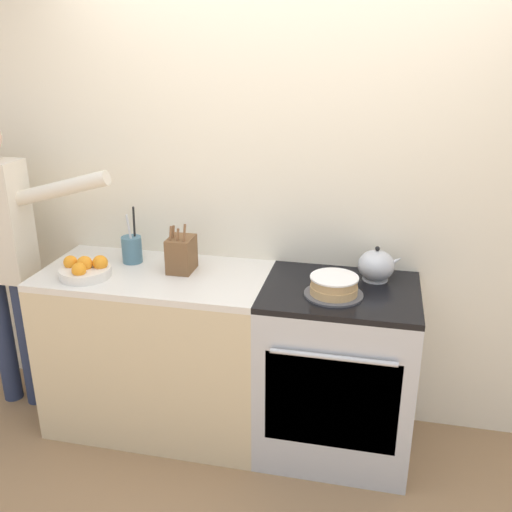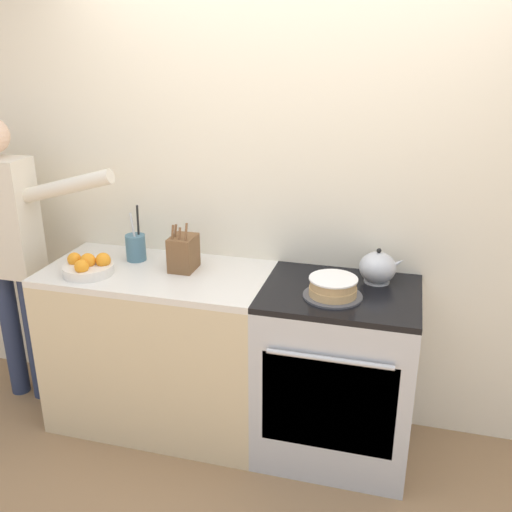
{
  "view_description": "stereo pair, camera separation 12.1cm",
  "coord_description": "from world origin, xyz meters",
  "px_view_note": "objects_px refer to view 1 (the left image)",
  "views": [
    {
      "loc": [
        0.45,
        -2.28,
        2.07
      ],
      "look_at": [
        -0.12,
        0.28,
        1.08
      ],
      "focal_mm": 40.0,
      "sensor_mm": 36.0,
      "label": 1
    },
    {
      "loc": [
        0.56,
        -2.25,
        2.07
      ],
      "look_at": [
        -0.12,
        0.28,
        1.08
      ],
      "focal_mm": 40.0,
      "sensor_mm": 36.0,
      "label": 2
    }
  ],
  "objects_px": {
    "utensil_crock": "(132,249)",
    "fruit_bowl": "(85,269)",
    "stove_range": "(336,371)",
    "tea_kettle": "(377,266)",
    "person_baker": "(1,243)",
    "knife_block": "(181,254)",
    "layer_cake": "(334,286)"
  },
  "relations": [
    {
      "from": "utensil_crock",
      "to": "fruit_bowl",
      "type": "height_order",
      "value": "utensil_crock"
    },
    {
      "from": "stove_range",
      "to": "fruit_bowl",
      "type": "bearing_deg",
      "value": -174.36
    },
    {
      "from": "tea_kettle",
      "to": "person_baker",
      "type": "xyz_separation_m",
      "value": [
        -2.04,
        -0.15,
        0.01
      ]
    },
    {
      "from": "knife_block",
      "to": "utensil_crock",
      "type": "bearing_deg",
      "value": 168.74
    },
    {
      "from": "utensil_crock",
      "to": "person_baker",
      "type": "relative_size",
      "value": 0.19
    },
    {
      "from": "utensil_crock",
      "to": "person_baker",
      "type": "bearing_deg",
      "value": -171.48
    },
    {
      "from": "stove_range",
      "to": "tea_kettle",
      "type": "relative_size",
      "value": 4.12
    },
    {
      "from": "utensil_crock",
      "to": "fruit_bowl",
      "type": "xyz_separation_m",
      "value": [
        -0.15,
        -0.25,
        -0.03
      ]
    },
    {
      "from": "stove_range",
      "to": "layer_cake",
      "type": "distance_m",
      "value": 0.52
    },
    {
      "from": "layer_cake",
      "to": "utensil_crock",
      "type": "relative_size",
      "value": 0.89
    },
    {
      "from": "stove_range",
      "to": "person_baker",
      "type": "xyz_separation_m",
      "value": [
        -1.88,
        0.01,
        0.55
      ]
    },
    {
      "from": "layer_cake",
      "to": "fruit_bowl",
      "type": "relative_size",
      "value": 1.08
    },
    {
      "from": "fruit_bowl",
      "to": "person_baker",
      "type": "relative_size",
      "value": 0.15
    },
    {
      "from": "layer_cake",
      "to": "tea_kettle",
      "type": "relative_size",
      "value": 1.26
    },
    {
      "from": "tea_kettle",
      "to": "utensil_crock",
      "type": "relative_size",
      "value": 0.71
    },
    {
      "from": "knife_block",
      "to": "stove_range",
      "type": "bearing_deg",
      "value": -4.13
    },
    {
      "from": "knife_block",
      "to": "utensil_crock",
      "type": "distance_m",
      "value": 0.31
    },
    {
      "from": "layer_cake",
      "to": "utensil_crock",
      "type": "bearing_deg",
      "value": 169.81
    },
    {
      "from": "utensil_crock",
      "to": "person_baker",
      "type": "height_order",
      "value": "person_baker"
    },
    {
      "from": "stove_range",
      "to": "person_baker",
      "type": "height_order",
      "value": "person_baker"
    },
    {
      "from": "tea_kettle",
      "to": "utensil_crock",
      "type": "height_order",
      "value": "utensil_crock"
    },
    {
      "from": "knife_block",
      "to": "fruit_bowl",
      "type": "distance_m",
      "value": 0.5
    },
    {
      "from": "fruit_bowl",
      "to": "person_baker",
      "type": "height_order",
      "value": "person_baker"
    },
    {
      "from": "utensil_crock",
      "to": "tea_kettle",
      "type": "bearing_deg",
      "value": 1.57
    },
    {
      "from": "layer_cake",
      "to": "person_baker",
      "type": "bearing_deg",
      "value": 177.14
    },
    {
      "from": "stove_range",
      "to": "fruit_bowl",
      "type": "xyz_separation_m",
      "value": [
        -1.3,
        -0.13,
        0.51
      ]
    },
    {
      "from": "stove_range",
      "to": "utensil_crock",
      "type": "height_order",
      "value": "utensil_crock"
    },
    {
      "from": "knife_block",
      "to": "utensil_crock",
      "type": "height_order",
      "value": "utensil_crock"
    },
    {
      "from": "fruit_bowl",
      "to": "utensil_crock",
      "type": "bearing_deg",
      "value": 59.1
    },
    {
      "from": "fruit_bowl",
      "to": "tea_kettle",
      "type": "bearing_deg",
      "value": 11.08
    },
    {
      "from": "tea_kettle",
      "to": "knife_block",
      "type": "relative_size",
      "value": 0.83
    },
    {
      "from": "layer_cake",
      "to": "tea_kettle",
      "type": "height_order",
      "value": "tea_kettle"
    }
  ]
}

